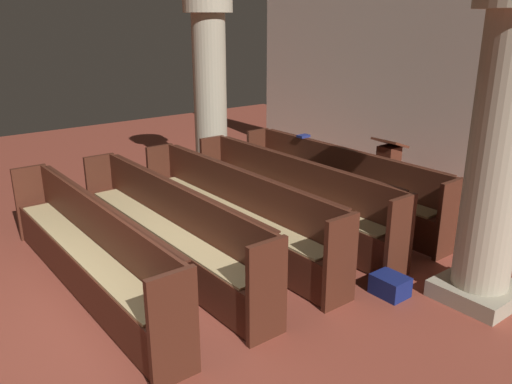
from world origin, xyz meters
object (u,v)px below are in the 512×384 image
pew_row_3 (167,226)px  hymn_book (303,136)px  pew_row_0 (337,181)px  pillar_far_side (210,87)px  kneeler_box_navy (390,285)px  pew_row_2 (233,208)px  pew_row_4 (87,247)px  pillar_aisle_side (500,145)px  lectern (387,177)px  pew_row_1 (289,193)px

pew_row_3 → hymn_book: (-0.96, 3.06, 0.49)m
pew_row_0 → pillar_far_side: (-2.65, -0.50, 1.15)m
pew_row_3 → kneeler_box_navy: bearing=36.6°
pew_row_2 → pew_row_4: bearing=-90.0°
pillar_aisle_side → lectern: (-2.49, 1.59, -1.23)m
pew_row_1 → pillar_far_side: size_ratio=1.19×
pew_row_4 → kneeler_box_navy: 3.27m
pew_row_1 → pew_row_2: size_ratio=1.00×
pew_row_1 → hymn_book: hymn_book is taller
pew_row_0 → kneeler_box_navy: 2.50m
pew_row_0 → pew_row_3: same height
pew_row_1 → pew_row_2: bearing=-90.0°
kneeler_box_navy → pillar_far_side: bearing=169.9°
pew_row_3 → pew_row_1: bearing=90.0°
pew_row_1 → pillar_far_side: (-2.65, 0.46, 1.15)m
pew_row_3 → pew_row_2: bearing=90.0°
pew_row_0 → lectern: 0.95m
pew_row_2 → kneeler_box_navy: 2.19m
pew_row_3 → lectern: (0.20, 3.80, -0.07)m
pew_row_2 → hymn_book: (-0.96, 2.10, 0.49)m
pew_row_0 → pew_row_1: bearing=-90.0°
pew_row_3 → kneeler_box_navy: 2.61m
pew_row_4 → kneeler_box_navy: pew_row_4 is taller
pew_row_0 → pew_row_3: (0.00, -2.87, 0.00)m
pew_row_3 → pillar_far_side: (-2.65, 2.37, 1.15)m
pillar_aisle_side → kneeler_box_navy: bearing=-132.8°
pillar_far_side → pillar_aisle_side: bearing=-1.7°
pillar_aisle_side → pew_row_1: bearing=-173.7°
pillar_aisle_side → kneeler_box_navy: pillar_aisle_side is taller
pew_row_1 → pew_row_3: (0.00, -1.91, 0.00)m
pew_row_4 → pillar_aisle_side: bearing=49.6°
hymn_book → kneeler_box_navy: (3.03, -1.52, -0.90)m
pew_row_4 → kneeler_box_navy: size_ratio=10.55×
pew_row_0 → kneeler_box_navy: pew_row_0 is taller
pillar_far_side → pew_row_1: bearing=-9.9°
pew_row_2 → pew_row_4: 1.91m
pew_row_0 → pew_row_2: same height
pew_row_0 → pew_row_4: size_ratio=1.00×
pew_row_3 → pillar_far_side: 3.74m
pillar_aisle_side → lectern: pillar_aisle_side is taller
pew_row_3 → kneeler_box_navy: pew_row_3 is taller
lectern → pew_row_4: bearing=-92.4°
pew_row_4 → pillar_far_side: size_ratio=1.19×
pew_row_2 → hymn_book: bearing=114.5°
pew_row_2 → kneeler_box_navy: size_ratio=10.55×
pew_row_1 → kneeler_box_navy: 2.15m
pew_row_1 → pillar_aisle_side: pillar_aisle_side is taller
pew_row_2 → pillar_aisle_side: (2.70, 1.25, 1.15)m
pew_row_1 → pew_row_2: (0.00, -0.96, 0.00)m
pillar_far_side → kneeler_box_navy: bearing=-10.1°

